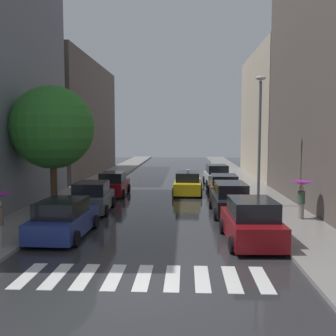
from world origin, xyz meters
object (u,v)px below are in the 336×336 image
object	(u,v)px
taxi_midroad	(188,183)
lamp_post_right	(260,133)
parked_car_right_nearest	(251,223)
parked_car_right_second	(230,199)
parked_car_left_third	(113,185)
street_tree_left	(52,128)
pedestrian_near_tree	(302,190)
parked_car_right_third	(224,186)
parked_car_left_nearest	(63,219)
parked_car_left_second	(92,198)
parked_car_right_fourth	(217,176)

from	to	relation	value
taxi_midroad	lamp_post_right	bearing A→B (deg)	-140.58
parked_car_right_nearest	parked_car_right_second	distance (m)	5.51
parked_car_left_third	parked_car_right_nearest	world-z (taller)	parked_car_right_nearest
parked_car_right_second	street_tree_left	distance (m)	10.47
parked_car_right_nearest	pedestrian_near_tree	world-z (taller)	pedestrian_near_tree
parked_car_right_third	lamp_post_right	world-z (taller)	lamp_post_right
parked_car_left_nearest	lamp_post_right	bearing A→B (deg)	-52.98
parked_car_right_second	pedestrian_near_tree	xyz separation A→B (m)	(3.33, -1.62, 0.77)
parked_car_left_second	parked_car_right_third	distance (m)	9.59
parked_car_left_second	taxi_midroad	distance (m)	8.60
taxi_midroad	pedestrian_near_tree	size ratio (longest dim) A/B	2.45
parked_car_left_second	parked_car_left_third	size ratio (longest dim) A/B	1.01
parked_car_right_nearest	parked_car_right_third	bearing A→B (deg)	-2.22
parked_car_right_nearest	parked_car_right_second	size ratio (longest dim) A/B	0.93
parked_car_right_third	lamp_post_right	size ratio (longest dim) A/B	0.57
parked_car_left_second	parked_car_right_fourth	distance (m)	13.74
parked_car_right_nearest	lamp_post_right	xyz separation A→B (m)	(1.62, 7.25, 3.61)
parked_car_right_nearest	pedestrian_near_tree	xyz separation A→B (m)	(3.11, 3.89, 0.74)
parked_car_right_nearest	parked_car_right_third	distance (m)	11.27
parked_car_left_second	parked_car_right_third	bearing A→B (deg)	-58.22
parked_car_left_second	parked_car_right_third	xyz separation A→B (m)	(7.91, 5.43, -0.06)
street_tree_left	parked_car_right_nearest	bearing A→B (deg)	-29.19
pedestrian_near_tree	street_tree_left	size ratio (longest dim) A/B	0.28
parked_car_left_second	parked_car_right_third	world-z (taller)	parked_car_left_second
taxi_midroad	pedestrian_near_tree	distance (m)	10.33
parked_car_left_third	lamp_post_right	distance (m)	10.97
parked_car_right_nearest	lamp_post_right	world-z (taller)	lamp_post_right
parked_car_right_second	parked_car_right_fourth	bearing A→B (deg)	-2.07
parked_car_left_second	parked_car_right_nearest	bearing A→B (deg)	-129.19
taxi_midroad	parked_car_right_third	bearing A→B (deg)	-115.19
parked_car_right_nearest	street_tree_left	xyz separation A→B (m)	(-9.95, 5.56, 3.88)
parked_car_right_nearest	parked_car_right_fourth	world-z (taller)	parked_car_right_nearest
parked_car_left_second	parked_car_right_third	size ratio (longest dim) A/B	0.95
parked_car_left_nearest	taxi_midroad	distance (m)	13.12
parked_car_right_second	lamp_post_right	bearing A→B (deg)	-47.73
parked_car_right_second	pedestrian_near_tree	bearing A→B (deg)	-117.01
parked_car_right_second	parked_car_left_nearest	bearing A→B (deg)	122.02
lamp_post_right	parked_car_right_fourth	bearing A→B (deg)	99.46
parked_car_left_nearest	parked_car_left_second	bearing A→B (deg)	2.41
parked_car_left_nearest	pedestrian_near_tree	distance (m)	11.47
parked_car_left_nearest	parked_car_right_nearest	xyz separation A→B (m)	(7.83, -0.55, 0.07)
parked_car_left_third	taxi_midroad	bearing A→B (deg)	-80.16
taxi_midroad	pedestrian_near_tree	xyz separation A→B (m)	(5.59, -8.64, 0.82)
parked_car_left_third	parked_car_right_third	size ratio (longest dim) A/B	0.94
parked_car_right_nearest	parked_car_right_fourth	bearing A→B (deg)	-2.11
parked_car_right_second	pedestrian_near_tree	size ratio (longest dim) A/B	2.47
lamp_post_right	parked_car_left_third	bearing A→B (deg)	155.28
parked_car_left_third	parked_car_right_fourth	xyz separation A→B (m)	(7.75, 5.53, 0.04)
pedestrian_near_tree	taxi_midroad	bearing A→B (deg)	2.24
parked_car_left_second	parked_car_right_fourth	bearing A→B (deg)	-37.67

